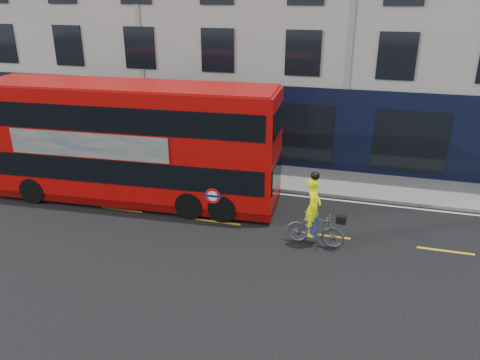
% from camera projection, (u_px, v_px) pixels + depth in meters
% --- Properties ---
extents(ground, '(120.00, 120.00, 0.00)m').
position_uv_depth(ground, '(320.00, 257.00, 15.24)').
color(ground, black).
rests_on(ground, ground).
extents(pavement, '(60.00, 3.00, 0.12)m').
position_uv_depth(pavement, '(336.00, 183.00, 21.03)').
color(pavement, gray).
rests_on(pavement, ground).
extents(kerb, '(60.00, 0.12, 0.13)m').
position_uv_depth(kerb, '(333.00, 195.00, 19.68)').
color(kerb, slate).
rests_on(kerb, ground).
extents(building_terrace, '(50.00, 10.07, 15.00)m').
position_uv_depth(building_terrace, '(358.00, 3.00, 24.02)').
color(building_terrace, '#AAA7A0').
rests_on(building_terrace, ground).
extents(road_edge_line, '(58.00, 0.10, 0.01)m').
position_uv_depth(road_edge_line, '(333.00, 200.00, 19.44)').
color(road_edge_line, silver).
rests_on(road_edge_line, ground).
extents(lane_dashes, '(58.00, 0.12, 0.01)m').
position_uv_depth(lane_dashes, '(325.00, 235.00, 16.58)').
color(lane_dashes, gold).
rests_on(lane_dashes, ground).
extents(bus, '(12.01, 3.32, 4.79)m').
position_uv_depth(bus, '(131.00, 143.00, 18.61)').
color(bus, '#A90806').
rests_on(bus, ground).
extents(cyclist, '(2.03, 0.78, 2.66)m').
position_uv_depth(cyclist, '(315.00, 221.00, 15.67)').
color(cyclist, '#4B4E50').
rests_on(cyclist, ground).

